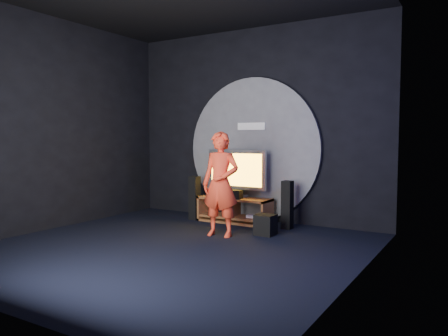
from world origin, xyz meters
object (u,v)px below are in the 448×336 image
(tv, at_px, (237,171))
(tower_speaker_right, at_px, (287,205))
(tower_speaker_left, at_px, (195,198))
(player, at_px, (221,184))
(media_console, at_px, (235,212))
(subwoofer, at_px, (265,225))

(tv, bearing_deg, tower_speaker_right, -5.19)
(tower_speaker_left, height_order, tower_speaker_right, same)
(tower_speaker_left, bearing_deg, tower_speaker_right, 3.34)
(tower_speaker_left, bearing_deg, tv, 14.20)
(tower_speaker_right, height_order, player, player)
(tower_speaker_right, xyz_separation_m, player, (-0.67, -1.02, 0.40))
(tv, height_order, tower_speaker_right, tv)
(media_console, bearing_deg, tower_speaker_left, -170.61)
(media_console, xyz_separation_m, player, (0.34, -1.05, 0.61))
(tower_speaker_right, distance_m, subwoofer, 0.66)
(media_console, xyz_separation_m, tower_speaker_left, (-0.79, -0.13, 0.21))
(tv, height_order, player, player)
(tower_speaker_left, distance_m, player, 1.51)
(player, bearing_deg, tower_speaker_right, 49.61)
(tv, bearing_deg, media_console, -83.76)
(tv, relative_size, player, 0.71)
(media_console, bearing_deg, player, -72.14)
(subwoofer, distance_m, player, 0.95)
(tv, relative_size, tower_speaker_left, 1.43)
(tv, bearing_deg, player, -72.81)
(media_console, height_order, tower_speaker_left, tower_speaker_left)
(media_console, relative_size, tower_speaker_right, 1.66)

